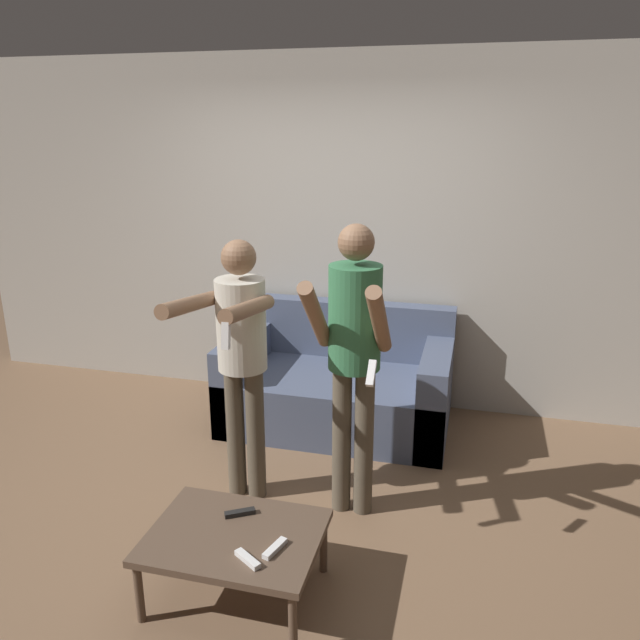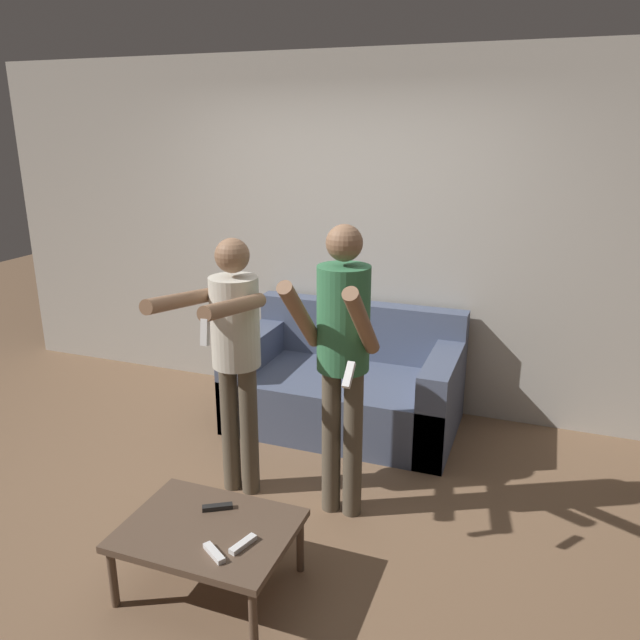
# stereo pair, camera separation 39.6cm
# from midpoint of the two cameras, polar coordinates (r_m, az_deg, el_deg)

# --- Properties ---
(ground_plane) EXTENTS (14.00, 14.00, 0.00)m
(ground_plane) POSITION_cam_midpoint_polar(r_m,az_deg,el_deg) (3.83, -8.07, -17.38)
(ground_plane) COLOR brown
(wall_back) EXTENTS (6.40, 0.06, 2.70)m
(wall_back) POSITION_cam_midpoint_polar(r_m,az_deg,el_deg) (4.90, -0.83, 7.75)
(wall_back) COLOR #B7B2A8
(wall_back) RESTS_ON ground_plane
(couch) EXTENTS (1.64, 0.94, 0.86)m
(couch) POSITION_cam_midpoint_polar(r_m,az_deg,el_deg) (4.71, -0.70, -6.17)
(couch) COLOR #4C5670
(couch) RESTS_ON ground_plane
(person_standing_left) EXTENTS (0.40, 0.76, 1.58)m
(person_standing_left) POSITION_cam_midpoint_polar(r_m,az_deg,el_deg) (3.59, -10.47, -2.41)
(person_standing_left) COLOR brown
(person_standing_left) RESTS_ON ground_plane
(person_standing_right) EXTENTS (0.41, 0.61, 1.69)m
(person_standing_right) POSITION_cam_midpoint_polar(r_m,az_deg,el_deg) (3.37, -0.24, -2.38)
(person_standing_right) COLOR brown
(person_standing_right) RESTS_ON ground_plane
(coffee_table) EXTENTS (0.81, 0.61, 0.35)m
(coffee_table) POSITION_cam_midpoint_polar(r_m,az_deg,el_deg) (3.16, -11.57, -19.20)
(coffee_table) COLOR brown
(coffee_table) RESTS_ON ground_plane
(remote_near) EXTENTS (0.15, 0.11, 0.02)m
(remote_near) POSITION_cam_midpoint_polar(r_m,az_deg,el_deg) (2.97, -10.72, -20.81)
(remote_near) COLOR white
(remote_near) RESTS_ON coffee_table
(remote_mid) EXTENTS (0.08, 0.15, 0.02)m
(remote_mid) POSITION_cam_midpoint_polar(r_m,az_deg,el_deg) (3.00, -8.17, -20.08)
(remote_mid) COLOR white
(remote_mid) RESTS_ON coffee_table
(remote_far) EXTENTS (0.15, 0.11, 0.02)m
(remote_far) POSITION_cam_midpoint_polar(r_m,az_deg,el_deg) (3.25, -10.97, -17.02)
(remote_far) COLOR black
(remote_far) RESTS_ON coffee_table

